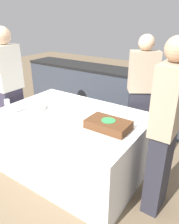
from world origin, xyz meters
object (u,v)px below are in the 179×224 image
object	(u,v)px
cake	(108,125)
person_seated_right	(165,131)
plate_stack	(37,107)
wine_glass	(7,104)
person_cutting_cake	(141,97)
person_seated_left	(10,87)

from	to	relation	value
cake	person_seated_right	size ratio (longest dim) A/B	0.28
cake	plate_stack	world-z (taller)	cake
wine_glass	cake	bearing A→B (deg)	17.13
cake	wine_glass	size ratio (longest dim) A/B	2.57
wine_glass	person_cutting_cake	distance (m)	1.65
cake	person_seated_left	size ratio (longest dim) A/B	0.28
wine_glass	person_seated_left	world-z (taller)	person_seated_left
wine_glass	person_cutting_cake	bearing A→B (deg)	46.92
person_seated_left	plate_stack	bearing A→B (deg)	-99.34
person_cutting_cake	person_seated_right	size ratio (longest dim) A/B	0.96
cake	wine_glass	bearing A→B (deg)	-162.87
cake	person_seated_right	world-z (taller)	person_seated_right
plate_stack	person_seated_left	bearing A→B (deg)	170.66
person_seated_right	plate_stack	bearing A→B (deg)	-86.16
wine_glass	person_seated_left	xyz separation A→B (m)	(-0.48, 0.40, 0.02)
wine_glass	person_seated_left	size ratio (longest dim) A/B	0.11
wine_glass	person_seated_right	size ratio (longest dim) A/B	0.11
cake	plate_stack	xyz separation A→B (m)	(-0.98, -0.05, -0.02)
cake	person_seated_right	distance (m)	0.55
person_cutting_cake	person_seated_left	xyz separation A→B (m)	(-1.60, -0.80, 0.06)
plate_stack	person_cutting_cake	xyz separation A→B (m)	(0.98, 0.91, 0.06)
person_cutting_cake	person_seated_left	distance (m)	1.79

